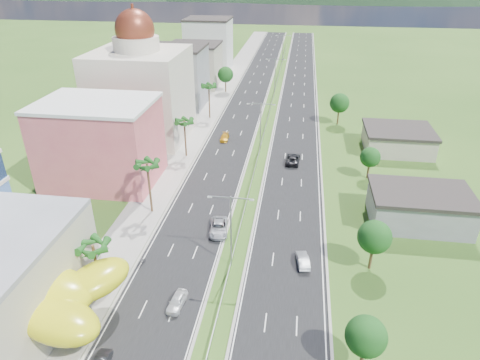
% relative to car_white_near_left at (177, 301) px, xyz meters
% --- Properties ---
extents(ground, '(500.00, 500.00, 0.00)m').
position_rel_car_white_near_left_xyz_m(ground, '(5.34, -1.18, -0.74)').
color(ground, '#2D5119').
rests_on(ground, ground).
extents(road_left, '(11.00, 260.00, 0.04)m').
position_rel_car_white_near_left_xyz_m(road_left, '(-2.16, 88.82, -0.72)').
color(road_left, black).
rests_on(road_left, ground).
extents(road_right, '(11.00, 260.00, 0.04)m').
position_rel_car_white_near_left_xyz_m(road_right, '(12.84, 88.82, -0.72)').
color(road_right, black).
rests_on(road_right, ground).
extents(sidewalk_left, '(7.00, 260.00, 0.12)m').
position_rel_car_white_near_left_xyz_m(sidewalk_left, '(-11.66, 88.82, -0.68)').
color(sidewalk_left, gray).
rests_on(sidewalk_left, ground).
extents(median_guardrail, '(0.10, 216.06, 0.76)m').
position_rel_car_white_near_left_xyz_m(median_guardrail, '(5.34, 70.81, -0.12)').
color(median_guardrail, gray).
rests_on(median_guardrail, ground).
extents(streetlight_median_b, '(6.04, 0.25, 11.00)m').
position_rel_car_white_near_left_xyz_m(streetlight_median_b, '(5.34, 8.82, 6.01)').
color(streetlight_median_b, gray).
rests_on(streetlight_median_b, ground).
extents(streetlight_median_c, '(6.04, 0.25, 11.00)m').
position_rel_car_white_near_left_xyz_m(streetlight_median_c, '(5.34, 48.82, 6.01)').
color(streetlight_median_c, gray).
rests_on(streetlight_median_c, ground).
extents(streetlight_median_d, '(6.04, 0.25, 11.00)m').
position_rel_car_white_near_left_xyz_m(streetlight_median_d, '(5.34, 93.82, 6.01)').
color(streetlight_median_d, gray).
rests_on(streetlight_median_d, ground).
extents(streetlight_median_e, '(6.04, 0.25, 11.00)m').
position_rel_car_white_near_left_xyz_m(streetlight_median_e, '(5.34, 138.82, 6.01)').
color(streetlight_median_e, gray).
rests_on(streetlight_median_e, ground).
extents(lime_canopy, '(18.00, 15.00, 7.40)m').
position_rel_car_white_near_left_xyz_m(lime_canopy, '(-14.66, -5.19, 4.25)').
color(lime_canopy, '#BBB912').
rests_on(lime_canopy, ground).
extents(pink_shophouse, '(20.00, 15.00, 15.00)m').
position_rel_car_white_near_left_xyz_m(pink_shophouse, '(-22.66, 30.82, 6.76)').
color(pink_shophouse, '#CD5460').
rests_on(pink_shophouse, ground).
extents(domed_building, '(20.00, 20.00, 28.70)m').
position_rel_car_white_near_left_xyz_m(domed_building, '(-22.66, 53.82, 10.61)').
color(domed_building, beige).
rests_on(domed_building, ground).
extents(midrise_grey, '(16.00, 15.00, 16.00)m').
position_rel_car_white_near_left_xyz_m(midrise_grey, '(-21.66, 78.82, 7.26)').
color(midrise_grey, gray).
rests_on(midrise_grey, ground).
extents(midrise_beige, '(16.00, 15.00, 13.00)m').
position_rel_car_white_near_left_xyz_m(midrise_beige, '(-21.66, 100.82, 5.76)').
color(midrise_beige, '#B6B096').
rests_on(midrise_beige, ground).
extents(midrise_white, '(16.00, 15.00, 18.00)m').
position_rel_car_white_near_left_xyz_m(midrise_white, '(-21.66, 123.82, 8.26)').
color(midrise_white, silver).
rests_on(midrise_white, ground).
extents(shed_near, '(15.00, 10.00, 5.00)m').
position_rel_car_white_near_left_xyz_m(shed_near, '(33.34, 23.82, 1.76)').
color(shed_near, gray).
rests_on(shed_near, ground).
extents(shed_far, '(14.00, 12.00, 4.40)m').
position_rel_car_white_near_left_xyz_m(shed_far, '(35.34, 53.82, 1.46)').
color(shed_far, '#B6B096').
rests_on(shed_far, ground).
extents(palm_tree_b, '(3.60, 3.60, 8.10)m').
position_rel_car_white_near_left_xyz_m(palm_tree_b, '(-10.16, 0.82, 6.32)').
color(palm_tree_b, '#47301C').
rests_on(palm_tree_b, ground).
extents(palm_tree_c, '(3.60, 3.60, 9.60)m').
position_rel_car_white_near_left_xyz_m(palm_tree_c, '(-10.16, 20.82, 7.76)').
color(palm_tree_c, '#47301C').
rests_on(palm_tree_c, ground).
extents(palm_tree_d, '(3.60, 3.60, 8.60)m').
position_rel_car_white_near_left_xyz_m(palm_tree_d, '(-10.16, 43.82, 6.80)').
color(palm_tree_d, '#47301C').
rests_on(palm_tree_d, ground).
extents(palm_tree_e, '(3.60, 3.60, 9.40)m').
position_rel_car_white_near_left_xyz_m(palm_tree_e, '(-10.16, 68.82, 7.57)').
color(palm_tree_e, '#47301C').
rests_on(palm_tree_e, ground).
extents(leafy_tree_lfar, '(4.90, 4.90, 8.05)m').
position_rel_car_white_near_left_xyz_m(leafy_tree_lfar, '(-10.16, 93.82, 4.84)').
color(leafy_tree_lfar, '#47301C').
rests_on(leafy_tree_lfar, ground).
extents(leafy_tree_ra, '(4.20, 4.20, 6.90)m').
position_rel_car_white_near_left_xyz_m(leafy_tree_ra, '(21.34, -6.18, 4.03)').
color(leafy_tree_ra, '#47301C').
rests_on(leafy_tree_ra, ground).
extents(leafy_tree_rb, '(4.55, 4.55, 7.47)m').
position_rel_car_white_near_left_xyz_m(leafy_tree_rb, '(24.34, 10.82, 4.43)').
color(leafy_tree_rb, '#47301C').
rests_on(leafy_tree_rb, ground).
extents(leafy_tree_rc, '(3.85, 3.85, 6.33)m').
position_rel_car_white_near_left_xyz_m(leafy_tree_rc, '(27.34, 38.82, 3.63)').
color(leafy_tree_rc, '#47301C').
rests_on(leafy_tree_rc, ground).
extents(leafy_tree_rd, '(4.90, 4.90, 8.05)m').
position_rel_car_white_near_left_xyz_m(leafy_tree_rd, '(23.34, 68.82, 4.84)').
color(leafy_tree_rd, '#47301C').
rests_on(leafy_tree_rd, ground).
extents(car_white_near_left, '(2.08, 4.28, 1.41)m').
position_rel_car_white_near_left_xyz_m(car_white_near_left, '(0.00, 0.00, 0.00)').
color(car_white_near_left, silver).
rests_on(car_white_near_left, road_left).
extents(car_silver_mid_left, '(3.50, 6.20, 1.63)m').
position_rel_car_white_near_left_xyz_m(car_silver_mid_left, '(2.12, 16.43, 0.11)').
color(car_silver_mid_left, '#98999F').
rests_on(car_silver_mid_left, road_left).
extents(car_yellow_far_left, '(1.92, 4.44, 1.27)m').
position_rel_car_white_near_left_xyz_m(car_yellow_far_left, '(-3.53, 53.93, -0.07)').
color(car_yellow_far_left, gold).
rests_on(car_yellow_far_left, road_left).
extents(car_silver_right, '(2.17, 4.45, 1.41)m').
position_rel_car_white_near_left_xyz_m(car_silver_right, '(15.19, 10.30, -0.00)').
color(car_silver_right, '#B2B5BB').
rests_on(car_silver_right, road_right).
extents(car_dark_far_right, '(3.09, 6.04, 1.63)m').
position_rel_car_white_near_left_xyz_m(car_dark_far_right, '(12.73, 43.72, 0.11)').
color(car_dark_far_right, black).
rests_on(car_dark_far_right, road_right).
extents(motorcycle, '(0.93, 2.06, 1.27)m').
position_rel_car_white_near_left_xyz_m(motorcycle, '(-6.96, 6.86, -0.07)').
color(motorcycle, black).
rests_on(motorcycle, road_left).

